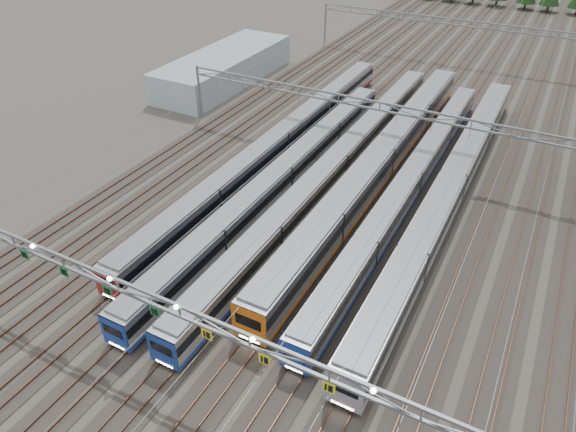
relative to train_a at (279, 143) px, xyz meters
The scene contains 12 objects.
ground 36.22m from the train_a, 71.87° to the right, with size 400.00×400.00×0.00m, color #47423A.
track_bed 66.59m from the train_a, 80.27° to the left, with size 54.00×260.00×5.42m.
train_a is the anchor object (origin of this frame).
train_b 8.76m from the train_a, 59.10° to the right, with size 2.70×55.04×3.51m.
train_c 9.21m from the train_a, 12.22° to the right, with size 2.76×65.44×3.60m.
train_d 13.56m from the train_a, ahead, with size 3.19×61.55×4.16m.
train_e 18.04m from the train_a, ahead, with size 2.56×58.35×3.32m.
train_f 22.50m from the train_a, ahead, with size 2.98×62.34×3.89m.
gantry_near 36.60m from the train_a, 72.00° to the right, with size 56.36×0.61×8.08m.
gantry_mid 13.30m from the train_a, 26.60° to the left, with size 56.36×0.36×8.00m.
gantry_far 52.05m from the train_a, 77.47° to the left, with size 56.36×0.36×8.00m.
west_shed 29.98m from the train_a, 137.67° to the left, with size 10.00×30.00×5.02m, color #9BB1BA.
Camera 1 is at (18.28, -18.52, 32.57)m, focal length 32.00 mm.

